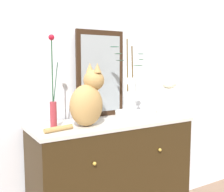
{
  "coord_description": "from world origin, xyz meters",
  "views": [
    {
      "loc": [
        -1.02,
        -1.69,
        1.32
      ],
      "look_at": [
        0.0,
        0.0,
        1.08
      ],
      "focal_mm": 44.79,
      "sensor_mm": 36.0,
      "label": 1
    }
  ],
  "objects": [
    {
      "name": "wall_back",
      "position": [
        0.0,
        0.29,
        1.3
      ],
      "size": [
        4.4,
        0.08,
        2.6
      ],
      "primitive_type": "cube",
      "color": "silver",
      "rests_on": "ground_plane"
    },
    {
      "name": "cat_sitting",
      "position": [
        -0.22,
        -0.05,
        1.08
      ],
      "size": [
        0.44,
        0.23,
        0.42
      ],
      "color": "#A9824A",
      "rests_on": "sideboard"
    },
    {
      "name": "jar_lidded_porcelain",
      "position": [
        0.47,
        -0.07,
        1.04
      ],
      "size": [
        0.12,
        0.12,
        0.31
      ],
      "color": "white",
      "rests_on": "sideboard"
    },
    {
      "name": "vase_slim_green",
      "position": [
        -0.44,
        -0.02,
        1.07
      ],
      "size": [
        0.06,
        0.04,
        0.59
      ],
      "color": "maroon",
      "rests_on": "sideboard"
    },
    {
      "name": "vase_glass_clear",
      "position": [
        0.12,
        -0.04,
        1.11
      ],
      "size": [
        0.24,
        0.18,
        0.52
      ],
      "color": "silver",
      "rests_on": "bowl_porcelain"
    },
    {
      "name": "sideboard",
      "position": [
        0.0,
        -0.0,
        0.45
      ],
      "size": [
        1.19,
        0.46,
        0.9
      ],
      "color": "#31220F",
      "rests_on": "ground_plane"
    },
    {
      "name": "bowl_porcelain",
      "position": [
        0.12,
        -0.04,
        0.94
      ],
      "size": [
        0.21,
        0.21,
        0.07
      ],
      "primitive_type": "cylinder",
      "color": "white",
      "rests_on": "sideboard"
    },
    {
      "name": "mirror_leaning",
      "position": [
        0.01,
        0.2,
        1.23
      ],
      "size": [
        0.4,
        0.03,
        0.66
      ],
      "color": "black",
      "rests_on": "sideboard"
    }
  ]
}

